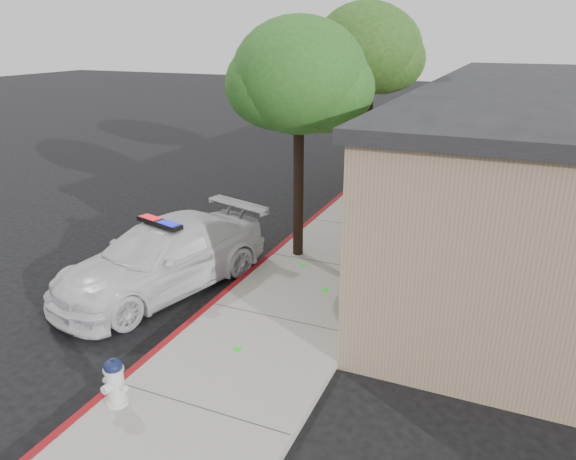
# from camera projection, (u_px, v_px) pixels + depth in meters

# --- Properties ---
(ground) EXTENTS (120.00, 120.00, 0.00)m
(ground) POSITION_uv_depth(u_px,v_px,m) (210.00, 309.00, 11.51)
(ground) COLOR black
(ground) RESTS_ON ground
(sidewalk) EXTENTS (3.20, 60.00, 0.15)m
(sidewalk) POSITION_uv_depth(u_px,v_px,m) (327.00, 265.00, 13.47)
(sidewalk) COLOR #99978B
(sidewalk) RESTS_ON ground
(red_curb) EXTENTS (0.14, 60.00, 0.16)m
(red_curb) POSITION_uv_depth(u_px,v_px,m) (271.00, 256.00, 14.04)
(red_curb) COLOR maroon
(red_curb) RESTS_ON ground
(clapboard_building) EXTENTS (7.30, 20.89, 4.24)m
(clapboard_building) POSITION_uv_depth(u_px,v_px,m) (556.00, 155.00, 16.04)
(clapboard_building) COLOR tan
(clapboard_building) RESTS_ON ground
(police_car) EXTENTS (3.55, 5.73, 1.67)m
(police_car) POSITION_uv_depth(u_px,v_px,m) (162.00, 257.00, 12.19)
(police_car) COLOR white
(police_car) RESTS_ON ground
(fire_hydrant) EXTENTS (0.46, 0.40, 0.81)m
(fire_hydrant) POSITION_uv_depth(u_px,v_px,m) (115.00, 382.00, 8.20)
(fire_hydrant) COLOR silver
(fire_hydrant) RESTS_ON sidewalk
(street_tree_near) EXTENTS (3.45, 3.18, 5.83)m
(street_tree_near) POSITION_uv_depth(u_px,v_px,m) (299.00, 81.00, 12.50)
(street_tree_near) COLOR black
(street_tree_near) RESTS_ON sidewalk
(street_tree_mid) EXTENTS (3.55, 3.35, 6.39)m
(street_tree_mid) POSITION_uv_depth(u_px,v_px,m) (366.00, 52.00, 17.24)
(street_tree_mid) COLOR black
(street_tree_mid) RESTS_ON sidewalk
(street_tree_far) EXTENTS (3.42, 3.43, 6.33)m
(street_tree_far) POSITION_uv_depth(u_px,v_px,m) (373.00, 54.00, 17.82)
(street_tree_far) COLOR black
(street_tree_far) RESTS_ON sidewalk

